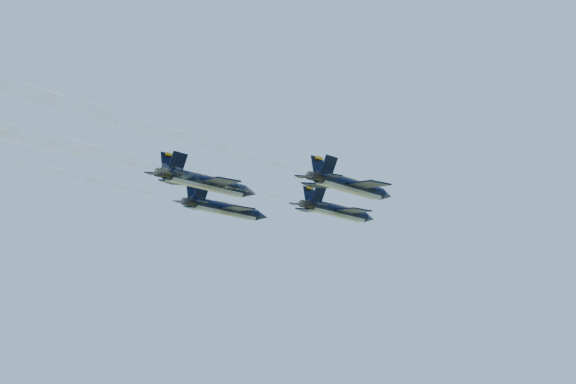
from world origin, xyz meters
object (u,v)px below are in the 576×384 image
Objects in this scene: jet_lead at (339,211)px; jet_left at (226,209)px; jet_right at (352,186)px; jet_slot at (208,183)px.

jet_lead and jet_left have the same top height.
jet_left is 19.92m from jet_right.
jet_slot is (8.47, -11.91, 0.00)m from jet_left.
jet_right is (19.91, -0.80, 0.00)m from jet_left.
jet_right is 1.00× the size of jet_slot.
jet_left and jet_slot have the same top height.
jet_lead is 1.00× the size of jet_left.
jet_lead is at bearing 47.47° from jet_left.
jet_right is at bearing -45.66° from jet_lead.
jet_left is 1.00× the size of jet_right.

